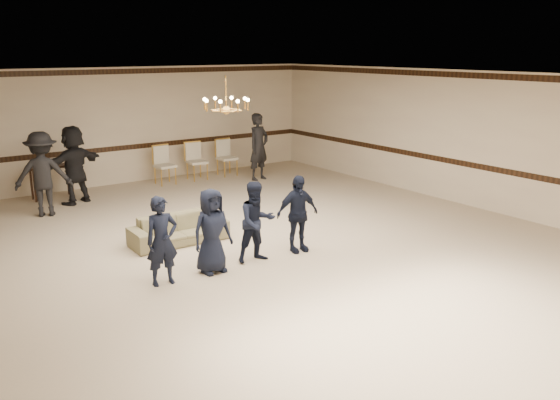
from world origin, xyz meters
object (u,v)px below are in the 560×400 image
(boy_b, at_px, (212,231))
(adult_mid, at_px, (74,165))
(settee, at_px, (179,229))
(console_table, at_px, (52,182))
(adult_left, at_px, (43,174))
(adult_right, at_px, (259,147))
(banquet_chair_left, at_px, (165,165))
(chandelier, at_px, (226,93))
(boy_a, at_px, (162,241))
(boy_c, at_px, (257,222))
(banquet_chair_mid, at_px, (197,162))
(boy_d, at_px, (297,214))
(banquet_chair_right, at_px, (227,158))

(boy_b, relative_size, adult_mid, 0.76)
(settee, bearing_deg, console_table, 102.84)
(adult_left, relative_size, adult_right, 1.00)
(adult_right, bearing_deg, banquet_chair_left, 143.48)
(chandelier, bearing_deg, console_table, 110.38)
(adult_mid, bearing_deg, boy_a, 63.44)
(boy_c, xyz_separation_m, banquet_chair_left, (1.25, 6.57, -0.19))
(console_table, bearing_deg, banquet_chair_mid, 0.96)
(boy_a, relative_size, boy_d, 1.00)
(banquet_chair_left, bearing_deg, settee, -116.47)
(adult_right, bearing_deg, banquet_chair_right, 100.28)
(boy_b, relative_size, adult_right, 0.76)
(banquet_chair_mid, xyz_separation_m, banquet_chair_right, (1.00, 0.00, 0.00))
(boy_a, bearing_deg, adult_mid, 88.98)
(boy_d, xyz_separation_m, banquet_chair_mid, (1.35, 6.57, -0.19))
(boy_c, height_order, banquet_chair_left, boy_c)
(boy_b, height_order, adult_right, adult_right)
(console_table, bearing_deg, banquet_chair_right, 1.53)
(boy_b, bearing_deg, console_table, 95.36)
(boy_a, distance_m, boy_d, 2.70)
(banquet_chair_right, xyz_separation_m, console_table, (-5.00, 0.20, -0.11))
(boy_c, bearing_deg, adult_right, 62.07)
(boy_d, relative_size, adult_mid, 0.76)
(boy_c, bearing_deg, boy_d, 5.89)
(boy_c, bearing_deg, adult_left, 119.48)
(banquet_chair_right, bearing_deg, chandelier, -119.80)
(adult_left, bearing_deg, boy_b, 123.86)
(boy_d, relative_size, adult_left, 0.76)
(adult_right, relative_size, banquet_chair_right, 1.80)
(boy_a, relative_size, banquet_chair_right, 1.37)
(boy_c, height_order, boy_d, same)
(boy_a, bearing_deg, banquet_chair_mid, 61.27)
(boy_b, xyz_separation_m, banquet_chair_left, (2.15, 6.57, -0.19))
(boy_b, height_order, banquet_chair_right, boy_b)
(adult_left, bearing_deg, adult_mid, -123.10)
(chandelier, height_order, banquet_chair_right, chandelier)
(boy_d, bearing_deg, boy_b, -173.31)
(adult_right, bearing_deg, adult_left, 168.97)
(boy_a, distance_m, banquet_chair_mid, 7.72)
(boy_a, height_order, boy_c, same)
(boy_d, height_order, adult_mid, adult_mid)
(boy_a, distance_m, console_table, 6.77)
(chandelier, height_order, boy_b, chandelier)
(banquet_chair_mid, bearing_deg, banquet_chair_right, 4.74)
(adult_right, height_order, banquet_chair_mid, adult_right)
(boy_b, xyz_separation_m, console_table, (-0.85, 6.77, -0.30))
(boy_b, relative_size, banquet_chair_right, 1.37)
(settee, distance_m, adult_left, 3.92)
(boy_d, distance_m, banquet_chair_mid, 6.71)
(banquet_chair_mid, bearing_deg, settee, -116.54)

